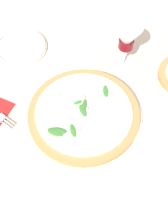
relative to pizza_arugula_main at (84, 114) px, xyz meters
The scene contains 4 objects.
ground_plane 0.03m from the pizza_arugula_main, behind, with size 6.00×6.00×0.00m, color beige.
pizza_arugula_main is the anchor object (origin of this frame).
wine_glass 0.27m from the pizza_arugula_main, 80.68° to the left, with size 0.09×0.09×0.16m.
side_plate_white 0.36m from the pizza_arugula_main, 150.44° to the left, with size 0.18×0.18×0.02m.
Camera 1 is at (0.21, -0.45, 0.80)m, focal length 50.00 mm.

